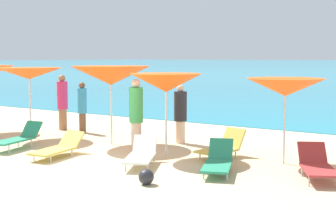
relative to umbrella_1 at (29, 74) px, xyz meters
The scene contains 16 objects.
ground_plane 9.33m from the umbrella_1, 64.86° to the left, with size 50.00×100.00×0.30m, color beige.
umbrella_1 is the anchor object (origin of this frame).
umbrella_2 2.84m from the umbrella_1, 11.41° to the left, with size 2.33×2.33×2.26m.
umbrella_3 5.02m from the umbrella_1, ahead, with size 1.90×1.90×2.11m.
umbrella_4 7.86m from the umbrella_1, ahead, with size 1.94×1.94×2.02m.
lounge_chair_0 7.15m from the umbrella_1, ahead, with size 1.10×1.73×0.63m.
lounge_chair_1 3.61m from the umbrella_1, 28.89° to the right, with size 0.80×1.68×0.55m.
lounge_chair_2 9.02m from the umbrella_1, ahead, with size 1.21×1.62×0.66m.
lounge_chair_4 5.51m from the umbrella_1, 12.94° to the right, with size 1.16×1.57×0.62m.
lounge_chair_5 2.43m from the umbrella_1, 52.13° to the right, with size 0.79×1.66×0.68m.
lounge_chair_7 6.57m from the umbrella_1, ahead, with size 0.88×1.44×0.70m.
beachgoer_0 4.85m from the umbrella_1, 21.91° to the left, with size 0.38×0.38×1.72m.
beachgoer_1 3.96m from the umbrella_1, ahead, with size 0.38×0.38×1.92m.
beachgoer_2 2.10m from the umbrella_1, 70.12° to the left, with size 0.30×0.30×1.69m.
beachgoer_4 2.03m from the umbrella_1, 101.93° to the left, with size 0.37×0.37×1.91m.
beach_ball 6.86m from the umbrella_1, 21.63° to the right, with size 0.31×0.31×0.31m, color #26262D.
Camera 1 is at (7.52, -8.01, 2.51)m, focal length 49.90 mm.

